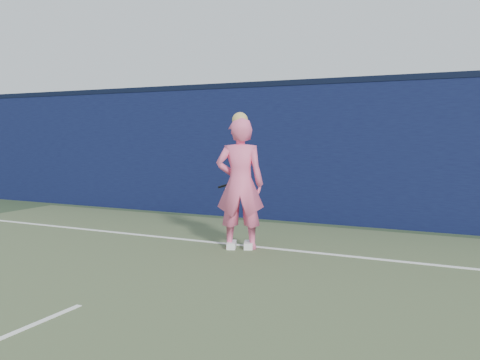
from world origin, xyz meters
The scene contains 4 objects.
backstop_wall centered at (0.00, 6.50, 1.25)m, with size 24.00×0.40×2.50m, color black.
wall_cap centered at (0.00, 6.50, 2.55)m, with size 24.00×0.42×0.10m, color black.
player centered at (0.31, 3.84, 0.92)m, with size 0.78×0.66×1.91m.
racket centered at (0.13, 4.21, 0.91)m, with size 0.51×0.16×0.27m.
Camera 1 is at (3.33, -2.52, 1.59)m, focal length 38.00 mm.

